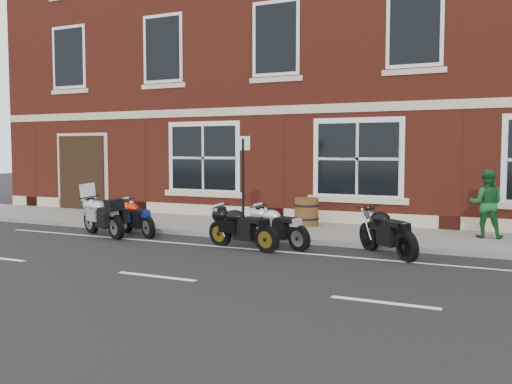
% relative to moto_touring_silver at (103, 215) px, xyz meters
% --- Properties ---
extents(ground, '(80.00, 80.00, 0.00)m').
position_rel_moto_touring_silver_xyz_m(ground, '(4.04, -0.35, -0.55)').
color(ground, black).
rests_on(ground, ground).
extents(sidewalk, '(30.00, 3.00, 0.12)m').
position_rel_moto_touring_silver_xyz_m(sidewalk, '(4.04, 2.65, -0.49)').
color(sidewalk, slate).
rests_on(sidewalk, ground).
extents(kerb, '(30.00, 0.16, 0.12)m').
position_rel_moto_touring_silver_xyz_m(kerb, '(4.04, 1.07, -0.49)').
color(kerb, slate).
rests_on(kerb, ground).
extents(pub_building, '(24.00, 12.00, 12.00)m').
position_rel_moto_touring_silver_xyz_m(pub_building, '(4.04, 10.15, 5.45)').
color(pub_building, maroon).
rests_on(pub_building, ground).
extents(moto_touring_silver, '(1.92, 0.94, 1.34)m').
position_rel_moto_touring_silver_xyz_m(moto_touring_silver, '(0.00, 0.00, 0.00)').
color(moto_touring_silver, black).
rests_on(moto_touring_silver, ground).
extents(moto_sport_red, '(1.71, 0.96, 0.84)m').
position_rel_moto_touring_silver_xyz_m(moto_sport_red, '(0.71, 0.49, -0.06)').
color(moto_sport_red, black).
rests_on(moto_sport_red, ground).
extents(moto_sport_black, '(1.93, 0.58, 0.88)m').
position_rel_moto_touring_silver_xyz_m(moto_sport_black, '(4.14, -0.21, -0.04)').
color(moto_sport_black, black).
rests_on(moto_sport_black, ground).
extents(moto_sport_silver, '(1.79, 0.85, 0.85)m').
position_rel_moto_touring_silver_xyz_m(moto_sport_silver, '(4.75, 0.38, -0.06)').
color(moto_sport_silver, black).
rests_on(moto_sport_silver, ground).
extents(moto_naked_black, '(1.55, 1.54, 0.92)m').
position_rel_moto_touring_silver_xyz_m(moto_naked_black, '(7.24, 0.41, -0.01)').
color(moto_naked_black, black).
rests_on(moto_naked_black, ground).
extents(pedestrian_right, '(0.83, 0.66, 1.63)m').
position_rel_moto_touring_silver_xyz_m(pedestrian_right, '(8.99, 3.10, 0.39)').
color(pedestrian_right, '#175224').
rests_on(pedestrian_right, sidewalk).
extents(barrel_planter, '(0.69, 0.69, 0.77)m').
position_rel_moto_touring_silver_xyz_m(barrel_planter, '(4.35, 3.31, -0.04)').
color(barrel_planter, '#4D2914').
rests_on(barrel_planter, sidewalk).
extents(parking_sign, '(0.32, 0.16, 2.44)m').
position_rel_moto_touring_silver_xyz_m(parking_sign, '(3.44, 1.20, 0.98)').
color(parking_sign, black).
rests_on(parking_sign, sidewalk).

